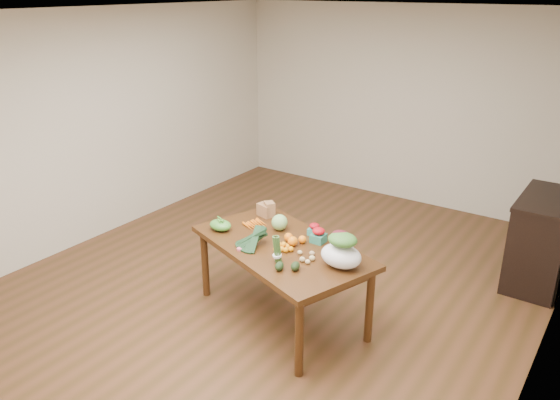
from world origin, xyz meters
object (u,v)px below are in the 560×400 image
Objects in this scene: cabinet at (541,240)px; mandarin_cluster at (284,246)px; dining_table at (281,281)px; kale_bunch at (249,239)px; cabbage at (280,222)px; paper_bag at (266,209)px; salad_bag at (341,252)px; asparagus_bundle at (277,249)px.

cabinet reaches higher than mandarin_cluster.
dining_table is 4.18× the size of kale_bunch.
mandarin_cluster is (0.07, -0.07, 0.41)m from dining_table.
dining_table is 0.54m from kale_bunch.
cabinet is at bearing 67.86° from dining_table.
kale_bunch is (-0.28, -0.14, 0.04)m from mandarin_cluster.
paper_bag is at bearing 146.58° from cabbage.
cabinet is 6.65× the size of cabbage.
cabbage is 0.44× the size of salad_bag.
salad_bag is at bearing 1.39° from mandarin_cluster.
mandarin_cluster is at bearing 130.84° from asparagus_bundle.
cabinet is at bearing 67.50° from kale_bunch.
paper_bag reaches higher than dining_table.
asparagus_bundle is at bearing -68.45° from mandarin_cluster.
cabinet is 2.55× the size of kale_bunch.
paper_bag reaches higher than mandarin_cluster.
dining_table is at bearing 137.52° from asparagus_bundle.
mandarin_cluster is 0.57m from salad_bag.
kale_bunch is at bearing -174.85° from asparagus_bundle.
asparagus_bundle reaches higher than cabbage.
cabbage is (-2.02, -1.82, 0.36)m from cabinet.
cabinet is 4.72× the size of paper_bag.
asparagus_bundle reaches higher than paper_bag.
mandarin_cluster is at bearing -25.89° from dining_table.
salad_bag reaches higher than cabbage.
cabinet is (1.83, 2.07, 0.10)m from dining_table.
asparagus_bundle is (0.09, -0.23, 0.09)m from mandarin_cluster.
salad_bag is (1.13, -0.51, 0.06)m from paper_bag.
cabbage is (0.31, -0.20, 0.00)m from paper_bag.
cabinet is 2.74m from cabbage.
mandarin_cluster is 0.26m from asparagus_bundle.
dining_table is 0.43m from mandarin_cluster.
kale_bunch is at bearing -169.93° from salad_bag.
salad_bag reaches higher than asparagus_bundle.
paper_bag is 1.00m from asparagus_bundle.
paper_bag is 1.41× the size of cabbage.
kale_bunch reaches higher than cabbage.
cabinet reaches higher than dining_table.
dining_table is 0.60m from asparagus_bundle.
kale_bunch is (-2.04, -2.28, 0.36)m from cabinet.
dining_table is 10.89× the size of cabbage.
paper_bag is 0.72m from kale_bunch.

